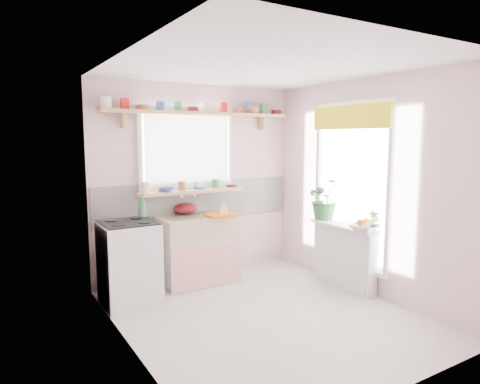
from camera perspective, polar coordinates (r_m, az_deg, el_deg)
room at (r=5.33m, az=4.16°, el=2.42°), size 3.20×3.20×3.20m
sink_unit at (r=5.45m, az=-5.65°, el=-7.51°), size 0.95×0.65×1.11m
cooker at (r=4.90m, az=-14.57°, el=-9.09°), size 0.58×0.58×0.93m
radiator_ledge at (r=5.42m, az=13.75°, el=-8.17°), size 0.22×0.95×0.78m
windowsill at (r=5.48m, az=-6.59°, el=0.10°), size 1.40×0.22×0.04m
pine_shelf at (r=5.51m, az=-5.25°, el=10.37°), size 2.52×0.24×0.04m
shelf_crockery at (r=5.49m, az=-5.67°, el=11.15°), size 2.47×0.11×0.12m
sill_crockery at (r=5.45m, az=-7.07°, el=0.84°), size 1.35×0.11×0.12m
dish_tray at (r=5.29m, az=-2.58°, el=-3.10°), size 0.35×0.26×0.03m
colander at (r=5.51m, az=-7.27°, el=-2.19°), size 0.34×0.34×0.14m
jade_plant at (r=5.59m, az=11.28°, el=-0.89°), size 0.57×0.52×0.53m
fruit_bowl at (r=5.00m, az=16.25°, el=-4.62°), size 0.37×0.37×0.08m
herb_pot at (r=5.06m, az=17.38°, el=-3.62°), size 0.14×0.12×0.23m
soap_bottle_sink at (r=5.30m, az=-2.19°, el=-2.27°), size 0.10×0.10×0.18m
sill_cup at (r=5.58m, az=-5.75°, el=0.97°), size 0.17×0.17×0.10m
sill_bowl at (r=5.29m, az=-9.80°, el=0.30°), size 0.22×0.22×0.06m
shelf_vase at (r=5.83m, az=1.76°, el=11.21°), size 0.20×0.20×0.16m
cooker_bottle at (r=4.99m, az=-12.94°, el=-1.80°), size 0.13×0.13×0.27m
fruit at (r=5.00m, az=16.27°, el=-3.91°), size 0.20×0.14×0.10m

